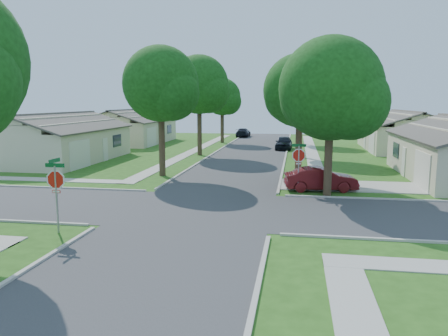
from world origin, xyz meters
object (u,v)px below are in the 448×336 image
object	(u,v)px
tree_e_near	(301,94)
tree_w_mid	(200,87)
tree_e_far	(299,95)
tree_w_near	(161,87)
car_curb_west	(243,133)
tree_e_mid	(300,89)
tree_ne_corner	(332,93)
stop_sign_ne	(299,157)
car_driveway	(321,179)
house_nw_far	(131,131)
car_curb_east	(284,143)
tree_w_far	(223,99)
house_ne_far	(405,136)
stop_sign_sw	(56,183)
house_nw_near	(59,144)

from	to	relation	value
tree_e_near	tree_w_mid	size ratio (longest dim) A/B	0.87
tree_e_far	tree_w_near	world-z (taller)	tree_w_near
tree_w_near	car_curb_west	bearing A→B (deg)	87.60
tree_e_mid	tree_ne_corner	world-z (taller)	tree_e_mid
stop_sign_ne	car_driveway	xyz separation A→B (m)	(1.30, 0.80, -1.34)
tree_e_near	tree_e_mid	world-z (taller)	tree_e_mid
tree_w_mid	house_nw_far	xyz separation A→B (m)	(-11.35, 10.99, -4.97)
stop_sign_ne	car_curb_east	world-z (taller)	stop_sign_ne
tree_w_mid	car_driveway	bearing A→B (deg)	-55.54
tree_e_far	car_curb_east	distance (m)	8.48
tree_ne_corner	car_curb_west	distance (m)	40.72
tree_w_mid	tree_ne_corner	distance (m)	20.10
tree_ne_corner	tree_e_far	bearing A→B (deg)	93.09
car_curb_east	tree_w_far	bearing A→B (deg)	142.79
tree_e_near	house_ne_far	distance (m)	23.30
tree_e_far	tree_w_mid	xyz separation A→B (m)	(-9.39, -13.00, 0.51)
stop_sign_ne	tree_e_far	bearing A→B (deg)	89.90
tree_e_far	tree_e_mid	bearing A→B (deg)	-89.98
tree_e_near	car_curb_west	xyz separation A→B (m)	(-7.95, 34.47, -5.01)
tree_e_near	tree_ne_corner	world-z (taller)	tree_ne_corner
stop_sign_sw	house_nw_near	distance (m)	22.71
stop_sign_ne	tree_ne_corner	xyz separation A→B (m)	(1.66, -0.49, 3.56)
stop_sign_ne	car_driveway	bearing A→B (deg)	31.61
tree_e_near	tree_e_far	xyz separation A→B (m)	(0.00, 25.00, 0.34)
tree_e_far	car_curb_east	size ratio (longest dim) A/B	2.06
tree_e_mid	house_nw_near	bearing A→B (deg)	-163.85
tree_e_mid	tree_w_mid	world-z (taller)	tree_w_mid
stop_sign_ne	tree_w_far	distance (m)	30.96
stop_sign_ne	car_curb_east	bearing A→B (deg)	93.76
house_nw_far	car_driveway	size ratio (longest dim) A/B	3.26
tree_ne_corner	tree_w_near	bearing A→B (deg)	156.44
tree_e_far	tree_w_far	size ratio (longest dim) A/B	1.09
stop_sign_ne	tree_w_near	world-z (taller)	tree_w_near
tree_ne_corner	house_ne_far	bearing A→B (deg)	68.77
tree_e_mid	car_curb_west	distance (m)	24.49
stop_sign_sw	car_curb_west	world-z (taller)	stop_sign_sw
tree_w_mid	tree_ne_corner	world-z (taller)	tree_w_mid
stop_sign_ne	tree_w_far	size ratio (longest dim) A/B	0.37
tree_e_mid	car_curb_east	distance (m)	8.70
stop_sign_ne	tree_w_near	bearing A→B (deg)	155.26
stop_sign_ne	tree_w_far	xyz separation A→B (m)	(-9.35, 29.31, 3.48)
tree_e_near	house_ne_far	xyz separation A→B (m)	(11.24, 19.99, -4.13)
tree_e_far	car_driveway	distance (m)	29.02
tree_w_far	tree_e_far	bearing A→B (deg)	0.00
car_curb_east	car_curb_west	distance (m)	17.18
tree_e_near	tree_e_far	size ratio (longest dim) A/B	0.95
tree_w_mid	house_ne_far	world-z (taller)	tree_w_mid
car_curb_west	stop_sign_sw	bearing A→B (deg)	89.40
stop_sign_ne	house_nw_near	world-z (taller)	house_nw_near
tree_w_near	tree_ne_corner	size ratio (longest dim) A/B	1.04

